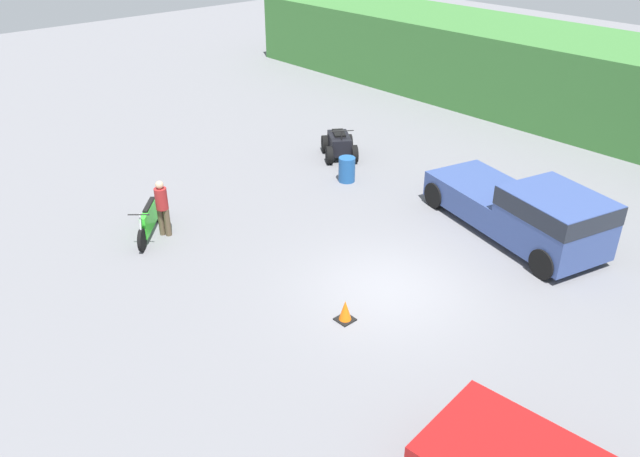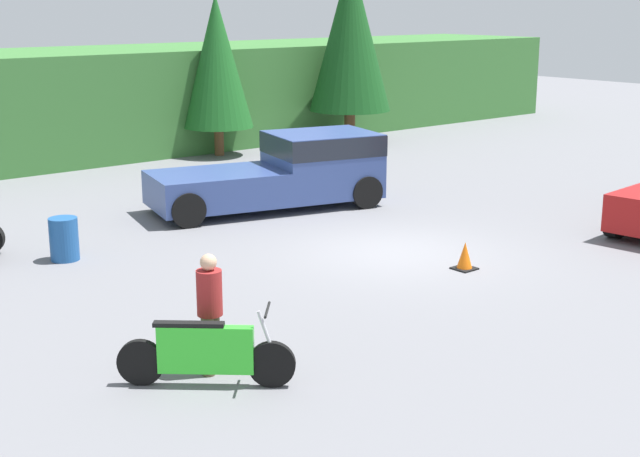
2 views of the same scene
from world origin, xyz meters
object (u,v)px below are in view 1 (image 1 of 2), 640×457
at_px(quad_atv, 339,145).
at_px(rider_person, 162,206).
at_px(pickup_truck_second, 529,210).
at_px(traffic_cone, 345,311).
at_px(dirt_bike, 149,221).
at_px(steel_barrel, 347,169).

distance_m(quad_atv, rider_person, 8.12).
height_order(pickup_truck_second, traffic_cone, pickup_truck_second).
bearing_deg(dirt_bike, rider_person, 90.30).
distance_m(pickup_truck_second, quad_atv, 8.31).
xyz_separation_m(pickup_truck_second, steel_barrel, (-6.49, -0.93, -0.54)).
xyz_separation_m(pickup_truck_second, traffic_cone, (-0.73, -6.56, -0.72)).
relative_size(quad_atv, rider_person, 1.24).
height_order(pickup_truck_second, quad_atv, pickup_truck_second).
height_order(pickup_truck_second, steel_barrel, pickup_truck_second).
bearing_deg(quad_atv, dirt_bike, -50.95).
bearing_deg(pickup_truck_second, dirt_bike, -119.28).
height_order(rider_person, steel_barrel, rider_person).
relative_size(pickup_truck_second, traffic_cone, 11.16).
xyz_separation_m(traffic_cone, steel_barrel, (-5.76, 5.63, 0.19)).
relative_size(dirt_bike, quad_atv, 0.87).
bearing_deg(traffic_cone, dirt_bike, -168.47).
bearing_deg(pickup_truck_second, steel_barrel, -157.44).
relative_size(quad_atv, steel_barrel, 2.47).
bearing_deg(steel_barrel, quad_atv, 143.19).
height_order(rider_person, traffic_cone, rider_person).
height_order(pickup_truck_second, rider_person, pickup_truck_second).
distance_m(rider_person, steel_barrel, 6.77).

